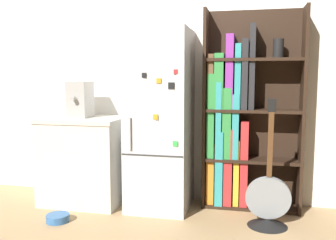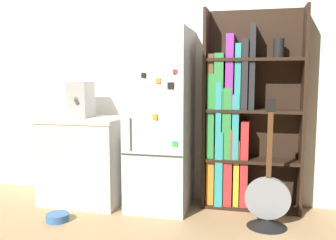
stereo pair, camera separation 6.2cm
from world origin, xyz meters
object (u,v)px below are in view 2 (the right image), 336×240
at_px(refrigerator, 160,120).
at_px(bookshelf, 239,119).
at_px(espresso_machine, 81,99).
at_px(guitar, 267,208).
at_px(pet_bowl, 58,217).

height_order(refrigerator, bookshelf, bookshelf).
xyz_separation_m(refrigerator, espresso_machine, (-0.85, -0.01, 0.19)).
distance_m(espresso_machine, guitar, 2.13).
xyz_separation_m(bookshelf, pet_bowl, (-1.59, -0.79, -0.87)).
height_order(bookshelf, pet_bowl, bookshelf).
xyz_separation_m(refrigerator, pet_bowl, (-0.82, -0.60, -0.85)).
bearing_deg(refrigerator, guitar, -15.14).
height_order(refrigerator, pet_bowl, refrigerator).
bearing_deg(bookshelf, refrigerator, -165.92).
bearing_deg(bookshelf, guitar, -59.00).
distance_m(refrigerator, espresso_machine, 0.87).
height_order(espresso_machine, pet_bowl, espresso_machine).
relative_size(refrigerator, pet_bowl, 8.42).
height_order(espresso_machine, guitar, espresso_machine).
height_order(bookshelf, espresso_machine, bookshelf).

